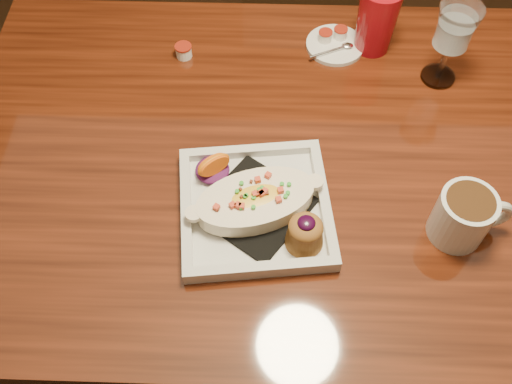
{
  "coord_description": "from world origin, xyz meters",
  "views": [
    {
      "loc": [
        -0.13,
        -0.68,
        1.64
      ],
      "look_at": [
        -0.15,
        -0.11,
        0.77
      ],
      "focal_mm": 40.0,
      "sensor_mm": 36.0,
      "label": 1
    }
  ],
  "objects_px": {
    "goblet": "(454,31)",
    "red_tumbler": "(377,20)",
    "table": "(327,182)",
    "plate": "(260,206)",
    "saucer": "(334,43)",
    "coffee_mug": "(465,215)",
    "chair_far": "(314,33)"
  },
  "relations": [
    {
      "from": "chair_far",
      "to": "goblet",
      "type": "xyz_separation_m",
      "value": [
        0.24,
        -0.41,
        0.37
      ]
    },
    {
      "from": "plate",
      "to": "saucer",
      "type": "bearing_deg",
      "value": 64.03
    },
    {
      "from": "table",
      "to": "goblet",
      "type": "relative_size",
      "value": 8.2
    },
    {
      "from": "plate",
      "to": "coffee_mug",
      "type": "relative_size",
      "value": 2.15
    },
    {
      "from": "table",
      "to": "plate",
      "type": "bearing_deg",
      "value": -134.66
    },
    {
      "from": "saucer",
      "to": "goblet",
      "type": "bearing_deg",
      "value": -22.54
    },
    {
      "from": "goblet",
      "to": "red_tumbler",
      "type": "height_order",
      "value": "goblet"
    },
    {
      "from": "table",
      "to": "red_tumbler",
      "type": "bearing_deg",
      "value": 72.12
    },
    {
      "from": "goblet",
      "to": "plate",
      "type": "bearing_deg",
      "value": -136.39
    },
    {
      "from": "table",
      "to": "plate",
      "type": "height_order",
      "value": "plate"
    },
    {
      "from": "table",
      "to": "coffee_mug",
      "type": "bearing_deg",
      "value": -38.07
    },
    {
      "from": "saucer",
      "to": "plate",
      "type": "bearing_deg",
      "value": -109.09
    },
    {
      "from": "goblet",
      "to": "saucer",
      "type": "height_order",
      "value": "goblet"
    },
    {
      "from": "saucer",
      "to": "red_tumbler",
      "type": "relative_size",
      "value": 0.86
    },
    {
      "from": "coffee_mug",
      "to": "plate",
      "type": "bearing_deg",
      "value": 169.61
    },
    {
      "from": "saucer",
      "to": "table",
      "type": "bearing_deg",
      "value": -92.94
    },
    {
      "from": "plate",
      "to": "saucer",
      "type": "height_order",
      "value": "plate"
    },
    {
      "from": "coffee_mug",
      "to": "red_tumbler",
      "type": "relative_size",
      "value": 0.91
    },
    {
      "from": "goblet",
      "to": "red_tumbler",
      "type": "relative_size",
      "value": 1.2
    },
    {
      "from": "table",
      "to": "saucer",
      "type": "relative_size",
      "value": 11.51
    },
    {
      "from": "table",
      "to": "chair_far",
      "type": "bearing_deg",
      "value": 90.0
    },
    {
      "from": "coffee_mug",
      "to": "goblet",
      "type": "height_order",
      "value": "goblet"
    },
    {
      "from": "plate",
      "to": "goblet",
      "type": "xyz_separation_m",
      "value": [
        0.38,
        0.36,
        0.1
      ]
    },
    {
      "from": "table",
      "to": "chair_far",
      "type": "relative_size",
      "value": 1.61
    },
    {
      "from": "chair_far",
      "to": "saucer",
      "type": "xyz_separation_m",
      "value": [
        0.02,
        -0.32,
        0.25
      ]
    },
    {
      "from": "chair_far",
      "to": "goblet",
      "type": "height_order",
      "value": "goblet"
    },
    {
      "from": "goblet",
      "to": "saucer",
      "type": "bearing_deg",
      "value": 157.46
    },
    {
      "from": "coffee_mug",
      "to": "red_tumbler",
      "type": "height_order",
      "value": "red_tumbler"
    },
    {
      "from": "table",
      "to": "plate",
      "type": "xyz_separation_m",
      "value": [
        -0.14,
        -0.14,
        0.12
      ]
    },
    {
      "from": "chair_far",
      "to": "plate",
      "type": "bearing_deg",
      "value": 79.74
    },
    {
      "from": "table",
      "to": "saucer",
      "type": "distance_m",
      "value": 0.33
    },
    {
      "from": "plate",
      "to": "red_tumbler",
      "type": "relative_size",
      "value": 1.96
    }
  ]
}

